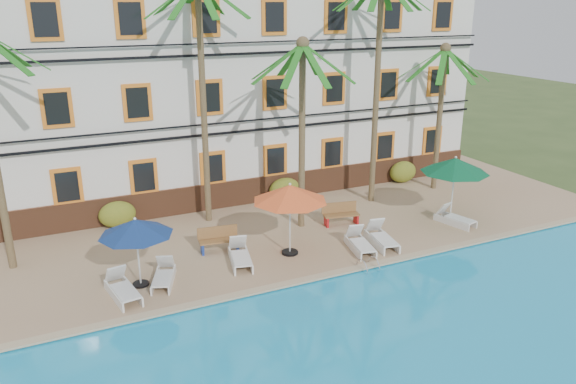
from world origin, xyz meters
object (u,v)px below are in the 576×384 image
palm_e (441,97)px  umbrella_green (455,166)px  lounger_a (122,289)px  lounger_e (381,237)px  bench_right (341,213)px  bench_left (219,239)px  palm_d (378,63)px  lounger_c (240,256)px  pool_ladder (368,268)px  palm_c (302,109)px  lounger_b (164,276)px  palm_b (202,73)px  lounger_d (360,243)px  lounger_f (455,218)px  umbrella_blue (136,228)px  umbrella_red (290,193)px

palm_e → umbrella_green: palm_e is taller
lounger_a → lounger_e: (9.63, -0.10, 0.01)m
palm_e → bench_right: bearing=-161.7°
umbrella_green → bench_left: bearing=172.8°
umbrella_green → bench_left: 10.13m
palm_d → bench_right: bearing=-145.1°
palm_e → lounger_c: 13.08m
umbrella_green → pool_ladder: size_ratio=3.79×
palm_c → lounger_c: size_ratio=3.85×
palm_d → lounger_a: (-12.07, -4.31, -6.03)m
bench_right → lounger_b: bearing=-165.8°
palm_c → palm_d: (4.35, 1.41, 1.43)m
umbrella_green → bench_right: (-4.44, 1.60, -1.94)m
palm_b → bench_left: 6.54m
umbrella_green → lounger_d: size_ratio=1.48×
lounger_a → lounger_f: size_ratio=1.06×
palm_d → lounger_e: (-2.45, -4.42, -6.02)m
bench_right → umbrella_blue: bearing=-168.0°
palm_d → bench_right: size_ratio=6.46×
lounger_e → palm_b: bearing=134.6°
umbrella_green → lounger_c: umbrella_green is taller
umbrella_green → lounger_f: 2.18m
palm_c → umbrella_blue: palm_c is taller
umbrella_red → lounger_d: size_ratio=1.44×
umbrella_green → bench_left: umbrella_green is taller
lounger_b → pool_ladder: lounger_b is taller
palm_e → bench_left: (-12.06, -2.54, -4.09)m
umbrella_red → bench_right: bearing=28.5°
bench_left → umbrella_green: bearing=-7.2°
palm_e → lounger_b: bearing=-163.9°
lounger_e → pool_ladder: bearing=-136.1°
umbrella_green → lounger_b: size_ratio=1.56×
lounger_f → lounger_e: bearing=-173.3°
palm_b → umbrella_red: palm_b is taller
palm_b → umbrella_blue: bearing=-129.3°
palm_d → lounger_d: 8.28m
umbrella_blue → lounger_f: bearing=-0.7°
bench_left → lounger_c: bearing=-76.4°
umbrella_blue → umbrella_green: 13.08m
lounger_e → bench_right: 2.50m
palm_c → umbrella_red: bearing=-125.3°
lounger_a → palm_b: bearing=49.2°
bench_left → lounger_f: bearing=-9.6°
palm_d → lounger_f: (1.53, -3.95, -6.05)m
bench_left → bench_right: 5.44m
palm_b → umbrella_blue: 7.27m
lounger_d → bench_left: 5.24m
palm_b → lounger_a: (-4.45, -5.15, -5.90)m
palm_b → lounger_e: bearing=-45.4°
lounger_b → lounger_d: lounger_d is taller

